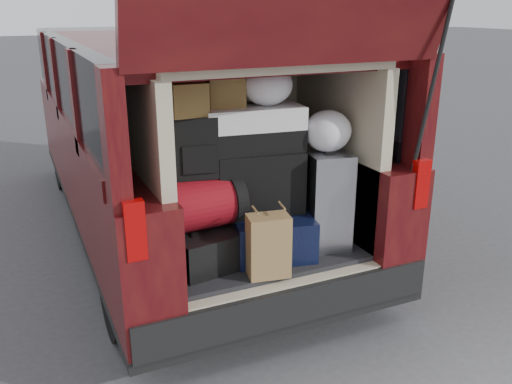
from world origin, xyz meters
TOP-DOWN VIEW (x-y plane):
  - ground at (0.00, 0.00)m, footprint 80.00×80.00m
  - minivan at (0.00, 1.86)m, footprint 1.90×5.35m
  - load_floor at (0.00, 0.28)m, footprint 1.24×1.05m
  - black_hardshell at (-0.38, 0.16)m, footprint 0.48×0.61m
  - navy_hardshell at (0.07, 0.14)m, footprint 0.59×0.68m
  - silver_roller at (0.44, 0.08)m, footprint 0.33×0.46m
  - kraft_bag at (-0.09, -0.19)m, footprint 0.26×0.19m
  - red_duffel at (-0.37, 0.13)m, footprint 0.49×0.34m
  - black_soft_case at (0.03, 0.19)m, footprint 0.59×0.41m
  - backpack at (-0.38, 0.18)m, footprint 0.27×0.19m
  - twotone_duffel at (-0.00, 0.22)m, footprint 0.64×0.38m
  - grocery_sack_lower at (-0.41, 0.20)m, footprint 0.21×0.17m
  - grocery_sack_upper at (-0.15, 0.26)m, footprint 0.24×0.21m
  - plastic_bag_center at (0.09, 0.19)m, footprint 0.35×0.33m
  - plastic_bag_right at (0.43, 0.05)m, footprint 0.30×0.28m

SIDE VIEW (x-z plane):
  - ground at x=0.00m, z-range 0.00..0.00m
  - load_floor at x=0.00m, z-range 0.00..0.55m
  - black_hardshell at x=-0.38m, z-range 0.55..0.77m
  - navy_hardshell at x=0.07m, z-range 0.55..0.81m
  - kraft_bag at x=-0.09m, z-range 0.55..0.92m
  - silver_roller at x=0.44m, z-range 0.55..1.18m
  - minivan at x=0.00m, z-range -0.47..2.29m
  - red_duffel at x=-0.37m, z-range 0.77..1.08m
  - black_soft_case at x=0.03m, z-range 0.81..1.19m
  - backpack at x=-0.38m, z-range 1.08..1.44m
  - plastic_bag_right at x=0.43m, z-range 1.18..1.43m
  - twotone_duffel at x=0.00m, z-range 1.19..1.46m
  - grocery_sack_lower at x=-0.41m, z-range 1.44..1.63m
  - grocery_sack_upper at x=-0.15m, z-range 1.46..1.68m
  - plastic_bag_center at x=0.09m, z-range 1.46..1.71m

